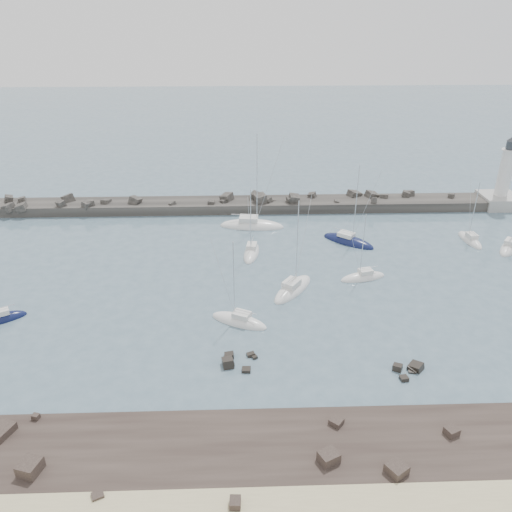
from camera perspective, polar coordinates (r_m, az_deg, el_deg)
The scene contains 15 objects.
ground at distance 63.88m, azimuth 1.92°, elevation -7.20°, with size 400.00×400.00×0.00m, color #476170.
rock_shelf at distance 47.32m, azimuth 3.32°, elevation -22.30°, with size 140.00×12.23×1.94m.
rock_cluster_near at distance 56.70m, azimuth -2.33°, elevation -12.10°, with size 4.17×3.66×1.59m.
rock_cluster_far at distance 58.30m, azimuth 17.25°, elevation -12.29°, with size 3.69×3.11×1.63m.
breakwater at distance 97.53m, azimuth -4.23°, elevation 5.49°, with size 115.00×7.22×5.02m.
lighthouse at distance 109.06m, azimuth 26.21°, elevation 6.66°, with size 7.00×7.00×14.60m.
sailboat_1 at distance 71.24m, azimuth -27.16°, elevation -6.47°, with size 6.41×4.66×10.13m.
sailboat_2 at distance 89.56m, azimuth -0.50°, elevation 3.45°, with size 11.83×4.89×17.99m.
sailboat_3 at distance 63.20m, azimuth -1.93°, elevation -7.47°, with size 7.81×5.47×12.06m.
sailboat_4 at distance 79.80m, azimuth -0.53°, elevation 0.36°, with size 3.48×7.78×12.00m.
sailboat_5 at distance 69.91m, azimuth 4.22°, elevation -3.84°, with size 7.45×8.87×14.17m.
sailboat_6 at distance 85.05m, azimuth 10.49°, elevation 1.64°, with size 8.97×8.00×14.48m.
sailboat_7 at distance 74.35m, azimuth 12.12°, elevation -2.42°, with size 7.21×3.72×11.01m.
sailboat_8 at distance 91.46m, azimuth 23.25°, elevation 1.66°, with size 2.81×7.11×11.13m.
sailboat_10 at distance 91.38m, azimuth 26.98°, elevation 0.85°, with size 6.80×7.53×12.54m.
Camera 1 is at (-3.87, -52.75, 35.82)m, focal length 35.00 mm.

